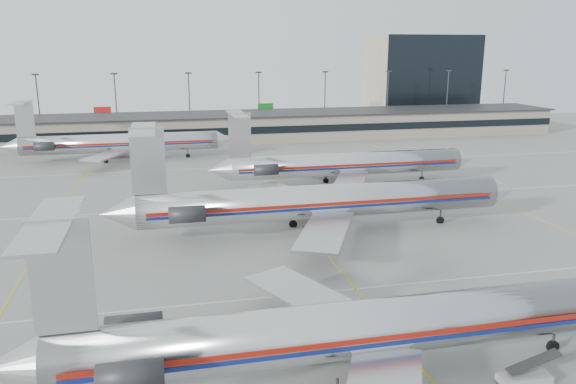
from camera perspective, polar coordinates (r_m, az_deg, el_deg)
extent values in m
plane|color=gray|center=(43.45, 11.43, -14.91)|extent=(260.00, 260.00, 0.00)
cube|color=silver|center=(51.71, 6.89, -9.74)|extent=(160.00, 0.15, 0.02)
cube|color=gray|center=(134.56, -5.72, 6.58)|extent=(160.00, 16.00, 6.00)
cube|color=black|center=(126.57, -5.26, 6.19)|extent=(160.00, 0.20, 1.60)
cube|color=#2D2D30|center=(134.18, -5.75, 7.89)|extent=(162.00, 17.00, 0.30)
cylinder|color=#38383D|center=(149.75, -23.99, 7.94)|extent=(0.30, 0.30, 15.00)
cube|color=#2D2D30|center=(149.25, -24.29, 10.84)|extent=(1.60, 0.40, 0.35)
cylinder|color=#38383D|center=(147.36, -17.05, 8.46)|extent=(0.30, 0.30, 15.00)
cube|color=#2D2D30|center=(146.86, -17.27, 11.41)|extent=(1.60, 0.40, 0.35)
cylinder|color=#38383D|center=(147.15, -9.97, 8.86)|extent=(0.30, 0.30, 15.00)
cube|color=#2D2D30|center=(146.65, -10.10, 11.82)|extent=(1.60, 0.40, 0.35)
cylinder|color=#38383D|center=(149.13, -2.97, 9.12)|extent=(0.30, 0.30, 15.00)
cube|color=#2D2D30|center=(148.64, -3.01, 12.04)|extent=(1.60, 0.40, 0.35)
cylinder|color=#38383D|center=(153.22, 3.76, 9.25)|extent=(0.30, 0.30, 15.00)
cube|color=#2D2D30|center=(152.74, 3.81, 12.09)|extent=(1.60, 0.40, 0.35)
cylinder|color=#38383D|center=(159.24, 10.07, 9.26)|extent=(0.30, 0.30, 15.00)
cube|color=#2D2D30|center=(158.78, 10.19, 11.99)|extent=(1.60, 0.40, 0.35)
cylinder|color=#38383D|center=(167.00, 15.85, 9.17)|extent=(0.30, 0.30, 15.00)
cube|color=#2D2D30|center=(166.56, 16.03, 11.77)|extent=(1.60, 0.40, 0.35)
cylinder|color=#38383D|center=(176.26, 21.07, 9.00)|extent=(0.30, 0.30, 15.00)
cube|color=#2D2D30|center=(175.84, 21.30, 11.46)|extent=(1.60, 0.40, 0.35)
cube|color=tan|center=(180.45, 13.24, 11.27)|extent=(30.00, 20.00, 25.00)
cylinder|color=silver|center=(37.83, 8.41, -13.44)|extent=(39.86, 3.69, 3.69)
cone|color=#BCBCC1|center=(36.85, -26.46, -15.71)|extent=(3.59, 3.69, 3.69)
cube|color=#99160B|center=(36.25, 9.50, -14.53)|extent=(37.87, 0.05, 0.35)
cube|color=navy|center=(36.45, 9.47, -15.08)|extent=(37.87, 0.05, 0.28)
cube|color=#BCBCC1|center=(43.63, 2.54, -10.81)|extent=(9.27, 13.51, 0.32)
cube|color=#BCBCC1|center=(33.94, -22.01, -8.01)|extent=(3.39, 0.25, 6.78)
cube|color=#BCBCC1|center=(32.98, -23.04, -2.88)|extent=(2.39, 10.46, 0.18)
cylinder|color=#2D2D30|center=(38.13, -15.34, -13.09)|extent=(3.59, 1.69, 1.69)
cylinder|color=#2D2D30|center=(33.17, -15.72, -17.55)|extent=(3.59, 1.69, 1.69)
cylinder|color=#2D2D30|center=(45.57, 25.37, -13.46)|extent=(0.20, 0.20, 1.64)
cylinder|color=#2D2D30|center=(40.25, 2.87, -15.80)|extent=(0.20, 0.20, 1.64)
cylinder|color=black|center=(45.78, 25.30, -13.99)|extent=(0.90, 0.30, 0.90)
cylinder|color=silver|center=(65.72, 3.76, -0.93)|extent=(42.77, 3.96, 3.96)
cone|color=silver|center=(75.45, 20.84, 0.15)|extent=(3.42, 3.96, 3.96)
cone|color=#BCBCC1|center=(63.37, -16.92, -2.12)|extent=(3.85, 3.96, 3.96)
cube|color=#99160B|center=(63.85, 4.27, -1.25)|extent=(40.64, 0.05, 0.37)
cube|color=navy|center=(63.96, 4.26, -1.62)|extent=(40.64, 0.05, 0.30)
cube|color=#BCBCC1|center=(72.46, 0.45, -0.32)|extent=(9.95, 14.50, 0.34)
cube|color=#BCBCC1|center=(58.57, 3.80, -3.94)|extent=(9.95, 14.50, 0.34)
cube|color=#BCBCC1|center=(61.88, -14.03, 3.05)|extent=(3.64, 0.27, 7.27)
cube|color=#BCBCC1|center=(61.34, -14.53, 6.17)|extent=(2.57, 11.23, 0.19)
cylinder|color=#2D2D30|center=(66.05, -10.48, -0.78)|extent=(3.85, 1.82, 1.82)
cylinder|color=#2D2D30|center=(60.18, -10.21, -2.26)|extent=(3.85, 1.82, 1.82)
cylinder|color=#2D2D30|center=(72.07, 15.23, -2.40)|extent=(0.21, 0.21, 1.76)
cylinder|color=#2D2D30|center=(63.36, 1.58, -4.19)|extent=(0.21, 0.21, 1.76)
cylinder|color=#2D2D30|center=(68.11, 0.52, -2.86)|extent=(0.21, 0.21, 1.76)
cylinder|color=black|center=(72.22, 15.20, -2.79)|extent=(0.96, 0.32, 0.96)
cylinder|color=silver|center=(88.93, 6.15, 2.85)|extent=(37.17, 3.62, 3.62)
cone|color=silver|center=(97.26, 17.48, 3.25)|extent=(3.13, 3.62, 3.62)
cone|color=#BCBCC1|center=(84.66, -7.02, 2.24)|extent=(3.52, 3.62, 3.62)
cube|color=#99160B|center=(87.22, 6.53, 2.71)|extent=(35.31, 0.05, 0.34)
cube|color=navy|center=(87.30, 6.53, 2.46)|extent=(35.31, 0.05, 0.27)
cube|color=#BCBCC1|center=(94.93, 3.68, 3.03)|extent=(9.10, 13.26, 0.31)
cube|color=#BCBCC1|center=(82.19, 6.37, 1.19)|extent=(9.10, 13.26, 0.31)
cube|color=#BCBCC1|center=(84.11, -4.93, 5.77)|extent=(3.33, 0.24, 6.65)
cube|color=#BCBCC1|center=(83.67, -5.17, 7.88)|extent=(2.35, 10.27, 0.18)
cylinder|color=#2D2D30|center=(88.18, -2.90, 3.01)|extent=(3.52, 1.66, 1.66)
cylinder|color=#2D2D30|center=(82.80, -2.24, 2.27)|extent=(3.52, 1.66, 1.66)
cylinder|color=#2D2D30|center=(94.30, 13.44, 1.57)|extent=(0.20, 0.20, 1.61)
cylinder|color=#2D2D30|center=(86.42, 4.76, 0.77)|extent=(0.20, 0.20, 1.61)
cylinder|color=#2D2D30|center=(90.79, 3.87, 1.45)|extent=(0.20, 0.20, 1.61)
cylinder|color=black|center=(94.40, 13.43, 1.29)|extent=(0.88, 0.29, 0.88)
cylinder|color=silver|center=(113.40, -16.55, 4.80)|extent=(36.66, 3.57, 3.57)
cone|color=silver|center=(113.79, -6.49, 5.33)|extent=(3.09, 3.57, 3.57)
cone|color=#BCBCC1|center=(116.50, -26.45, 4.13)|extent=(3.47, 3.57, 3.57)
cube|color=#99160B|center=(111.61, -16.61, 4.73)|extent=(34.82, 0.05, 0.34)
cube|color=navy|center=(111.67, -16.60, 4.53)|extent=(34.82, 0.05, 0.27)
cube|color=#BCBCC1|center=(120.35, -17.25, 4.80)|extent=(8.97, 13.08, 0.31)
cube|color=#BCBCC1|center=(107.07, -17.75, 3.65)|extent=(8.97, 13.08, 0.31)
cube|color=#BCBCC1|center=(115.12, -25.19, 6.72)|extent=(3.28, 0.24, 6.56)
cube|color=#BCBCC1|center=(114.88, -25.49, 8.23)|extent=(2.32, 10.13, 0.17)
cylinder|color=#2D2D30|center=(117.74, -23.06, 4.72)|extent=(3.47, 1.64, 1.64)
cylinder|color=#2D2D30|center=(112.40, -23.53, 4.27)|extent=(3.47, 1.64, 1.64)
cylinder|color=#2D2D30|center=(113.67, -10.14, 3.87)|extent=(0.19, 0.19, 1.59)
cylinder|color=#2D2D30|center=(111.80, -18.01, 3.22)|extent=(0.19, 0.19, 1.59)
cylinder|color=#2D2D30|center=(116.33, -17.82, 3.64)|extent=(0.19, 0.19, 1.59)
cylinder|color=black|center=(113.75, -10.13, 3.64)|extent=(0.87, 0.29, 0.87)
cube|color=#9D9D9D|center=(41.02, 22.87, -17.03)|extent=(3.47, 1.37, 0.48)
cube|color=#2D2D30|center=(40.80, 23.70, -15.53)|extent=(3.50, 0.99, 1.22)
cylinder|color=black|center=(42.14, 23.85, -16.55)|extent=(0.48, 0.15, 0.48)
cylinder|color=black|center=(41.44, 24.73, -17.20)|extent=(0.48, 0.15, 0.48)
cylinder|color=black|center=(40.84, 20.92, -17.30)|extent=(0.48, 0.15, 0.48)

